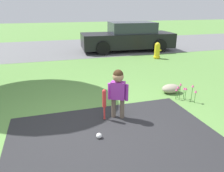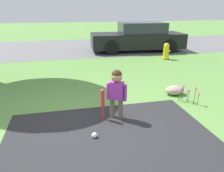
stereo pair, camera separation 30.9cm
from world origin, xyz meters
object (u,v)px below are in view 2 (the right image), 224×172
Objects in this scene: baseball_bat at (103,100)px; parked_car at (138,38)px; sports_ball at (94,135)px; child at (117,87)px; fire_hydrant at (166,51)px.

parked_car is (3.07, 6.71, 0.25)m from baseball_bat.
sports_ball is 0.02× the size of parked_car.
baseball_bat is (-0.28, -0.00, -0.24)m from child.
fire_hydrant is 0.15× the size of parked_car.
parked_car reaches higher than baseball_bat.
baseball_bat is at bearing -127.95° from fire_hydrant.
fire_hydrant is at bearing 107.56° from parked_car.
parked_car is at bearing 65.56° from sports_ball.
child is 1.02m from sports_ball.
child reaches higher than sports_ball.
parked_car reaches higher than child.
baseball_bat is 7.38m from parked_car.
child is 1.44× the size of fire_hydrant.
baseball_bat reaches higher than sports_ball.
baseball_bat is at bearing 69.19° from parked_car.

